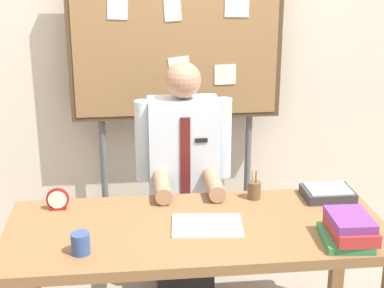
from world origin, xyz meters
The scene contains 10 objects.
back_wall centered at (0.00, 1.28, 1.35)m, with size 6.40×0.08×2.70m, color beige.
desk centered at (0.00, 0.00, 0.66)m, with size 1.83×0.78×0.74m.
person centered at (0.00, 0.63, 0.66)m, with size 0.55×0.56×1.42m.
bulletin_board centered at (0.00, 1.08, 1.45)m, with size 1.33×0.09×1.99m.
book_stack centered at (0.67, -0.24, 0.80)m, with size 0.24×0.29×0.13m.
open_notebook centered at (0.05, -0.02, 0.75)m, with size 0.34×0.24×0.01m, color silver.
desk_clock centered at (-0.68, 0.26, 0.79)m, with size 0.12×0.04×0.12m.
coffee_mug centered at (-0.53, -0.21, 0.79)m, with size 0.08×0.08×0.10m, color #334C8C.
pen_holder centered at (0.34, 0.29, 0.79)m, with size 0.07×0.07×0.16m.
paper_tray centered at (0.74, 0.25, 0.77)m, with size 0.26×0.20×0.06m.
Camera 1 is at (-0.30, -2.53, 2.01)m, focal length 54.67 mm.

